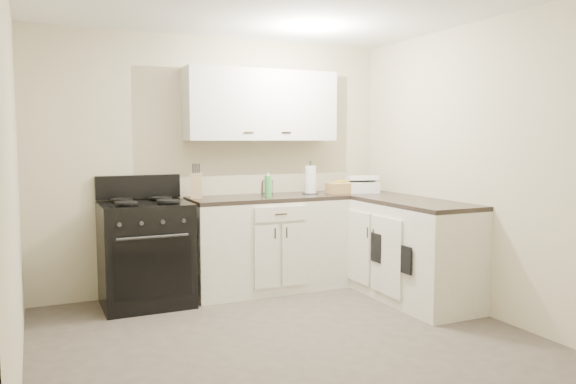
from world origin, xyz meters
name	(u,v)px	position (x,y,z in m)	size (l,w,h in m)	color
floor	(293,345)	(0.00, 0.00, 0.00)	(3.60, 3.60, 0.00)	#473F38
wall_back	(217,164)	(0.00, 1.80, 1.25)	(3.60, 3.60, 0.00)	beige
wall_right	(486,169)	(1.80, 0.00, 1.25)	(3.60, 3.60, 0.00)	beige
wall_left	(12,183)	(-1.80, 0.00, 1.25)	(3.60, 3.60, 0.00)	beige
wall_front	(474,199)	(0.00, -1.80, 1.25)	(3.60, 3.60, 0.00)	beige
base_cabinets_back	(268,245)	(0.43, 1.50, 0.45)	(1.55, 0.60, 0.90)	white
base_cabinets_right	(395,248)	(1.50, 0.85, 0.45)	(0.60, 1.90, 0.90)	white
countertop_back	(268,198)	(0.43, 1.50, 0.92)	(1.55, 0.60, 0.04)	black
countertop_right	(396,200)	(1.50, 0.85, 0.92)	(0.60, 1.90, 0.04)	black
upper_cabinets	(262,105)	(0.43, 1.65, 1.84)	(1.55, 0.30, 0.70)	silver
stove	(146,255)	(-0.78, 1.48, 0.46)	(0.78, 0.67, 0.94)	black
knife_block	(196,186)	(-0.27, 1.60, 1.06)	(0.11, 0.10, 0.24)	#CDB67E
paper_towel	(310,180)	(0.92, 1.54, 1.08)	(0.12, 0.12, 0.29)	white
soap_bottle	(268,186)	(0.41, 1.46, 1.04)	(0.07, 0.07, 0.21)	green
picture_frame	(268,187)	(0.53, 1.76, 1.01)	(0.11, 0.01, 0.14)	black
wicker_basket	(343,188)	(1.26, 1.46, 0.99)	(0.32, 0.21, 0.11)	tan
countertop_grill	(362,187)	(1.48, 1.45, 1.00)	(0.31, 0.29, 0.11)	white
oven_mitt_near	(406,260)	(1.18, 0.24, 0.48)	(0.02, 0.14, 0.24)	black
oven_mitt_far	(376,248)	(1.18, 0.70, 0.50)	(0.02, 0.15, 0.27)	black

